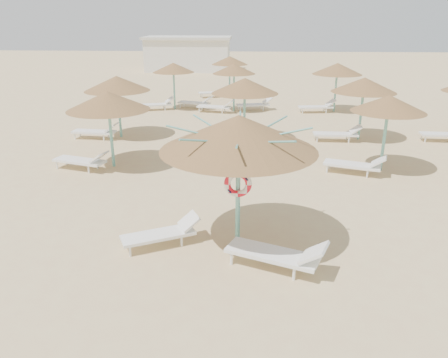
{
  "coord_description": "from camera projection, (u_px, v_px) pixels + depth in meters",
  "views": [
    {
      "loc": [
        0.12,
        -9.14,
        5.16
      ],
      "look_at": [
        -0.48,
        1.12,
        1.3
      ],
      "focal_mm": 35.0,
      "sensor_mm": 36.0,
      "label": 1
    }
  ],
  "objects": [
    {
      "name": "lounger_main_b",
      "position": [
        279.0,
        254.0,
        9.34
      ],
      "size": [
        2.24,
        1.4,
        0.78
      ],
      "rotation": [
        0.0,
        0.0,
        -0.38
      ],
      "color": "white",
      "rests_on": "ground"
    },
    {
      "name": "palapa_field",
      "position": [
        302.0,
        84.0,
        19.38
      ],
      "size": [
        22.22,
        17.63,
        2.72
      ],
      "color": "#67B3A9",
      "rests_on": "ground"
    },
    {
      "name": "lounger_main_a",
      "position": [
        163.0,
        233.0,
        10.36
      ],
      "size": [
        1.91,
        1.32,
        0.67
      ],
      "rotation": [
        0.0,
        0.0,
        0.46
      ],
      "color": "white",
      "rests_on": "ground"
    },
    {
      "name": "main_palapa",
      "position": [
        239.0,
        133.0,
        9.54
      ],
      "size": [
        3.52,
        3.52,
        3.15
      ],
      "color": "#67B3A9",
      "rests_on": "ground"
    },
    {
      "name": "ground",
      "position": [
        241.0,
        247.0,
        10.36
      ],
      "size": [
        120.0,
        120.0,
        0.0
      ],
      "primitive_type": "plane",
      "color": "tan",
      "rests_on": "ground"
    },
    {
      "name": "service_hut",
      "position": [
        188.0,
        54.0,
        42.82
      ],
      "size": [
        8.4,
        4.4,
        3.25
      ],
      "color": "silver",
      "rests_on": "ground"
    }
  ]
}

